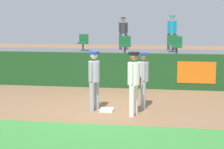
% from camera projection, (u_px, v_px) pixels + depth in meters
% --- Properties ---
extents(ground_plane, '(60.00, 60.00, 0.00)m').
position_uv_depth(ground_plane, '(102.00, 110.00, 11.56)').
color(ground_plane, '#846042').
extents(grass_foreground_strip, '(18.00, 2.80, 0.01)m').
position_uv_depth(grass_foreground_strip, '(78.00, 140.00, 8.65)').
color(grass_foreground_strip, '#388438').
rests_on(grass_foreground_strip, ground_plane).
extents(first_base, '(0.40, 0.40, 0.08)m').
position_uv_depth(first_base, '(107.00, 110.00, 11.40)').
color(first_base, white).
rests_on(first_base, ground_plane).
extents(player_fielder_home, '(0.44, 0.56, 1.88)m').
position_uv_depth(player_fielder_home, '(134.00, 79.00, 10.78)').
color(player_fielder_home, white).
rests_on(player_fielder_home, ground_plane).
extents(player_runner_visitor, '(0.43, 0.50, 1.84)m').
position_uv_depth(player_runner_visitor, '(94.00, 76.00, 11.40)').
color(player_runner_visitor, '#9EA3AD').
rests_on(player_runner_visitor, ground_plane).
extents(player_coach_visitor, '(0.38, 0.49, 1.77)m').
position_uv_depth(player_coach_visitor, '(143.00, 76.00, 11.69)').
color(player_coach_visitor, '#9EA3AD').
rests_on(player_coach_visitor, ground_plane).
extents(field_wall, '(18.00, 0.26, 1.45)m').
position_uv_depth(field_wall, '(120.00, 70.00, 15.26)').
color(field_wall, '#19471E').
rests_on(field_wall, ground_plane).
extents(bleacher_platform, '(18.00, 4.80, 1.24)m').
position_uv_depth(bleacher_platform, '(127.00, 65.00, 17.79)').
color(bleacher_platform, '#59595E').
rests_on(bleacher_platform, ground_plane).
extents(seat_front_center, '(0.48, 0.44, 0.84)m').
position_uv_depth(seat_front_center, '(125.00, 44.00, 16.52)').
color(seat_front_center, '#4C4C51').
rests_on(seat_front_center, bleacher_platform).
extents(seat_back_left, '(0.47, 0.44, 0.84)m').
position_uv_depth(seat_back_left, '(83.00, 42.00, 18.64)').
color(seat_back_left, '#4C4C51').
rests_on(seat_back_left, bleacher_platform).
extents(seat_back_right, '(0.46, 0.44, 0.84)m').
position_uv_depth(seat_back_right, '(173.00, 42.00, 17.95)').
color(seat_back_right, '#4C4C51').
rests_on(seat_back_right, bleacher_platform).
extents(seat_front_right, '(0.48, 0.44, 0.84)m').
position_uv_depth(seat_front_right, '(177.00, 45.00, 16.16)').
color(seat_front_right, '#4C4C51').
rests_on(seat_front_right, bleacher_platform).
extents(spectator_hooded, '(0.47, 0.38, 1.69)m').
position_uv_depth(spectator_hooded, '(123.00, 31.00, 19.36)').
color(spectator_hooded, '#33384C').
rests_on(spectator_hooded, bleacher_platform).
extents(spectator_capped, '(0.49, 0.41, 1.79)m').
position_uv_depth(spectator_capped, '(172.00, 30.00, 19.06)').
color(spectator_capped, '#33384C').
rests_on(spectator_capped, bleacher_platform).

